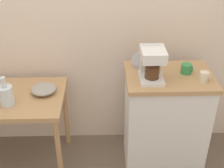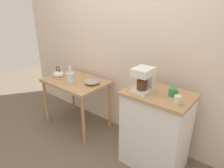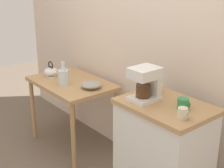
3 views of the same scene
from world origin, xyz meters
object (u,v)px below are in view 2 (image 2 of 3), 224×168
Objects in this scene: coffee_maker at (144,78)px; mug_tall_green at (173,92)px; mug_small_cream at (178,100)px; bowl_stoneware at (92,82)px; glass_carafe_vase at (71,77)px; teakettle at (59,74)px; table_clock at (146,79)px.

coffee_maker reaches higher than mug_tall_green.
mug_small_cream is 0.87× the size of mug_tall_green.
glass_carafe_vase is at bearing -147.95° from bowl_stoneware.
mug_tall_green is at bearing 5.58° from glass_carafe_vase.
coffee_maker is at bearing 2.84° from glass_carafe_vase.
coffee_maker reaches higher than teakettle.
mug_small_cream is (1.84, -0.02, 0.17)m from teakettle.
glass_carafe_vase reaches higher than teakettle.
glass_carafe_vase is at bearing -179.73° from mug_small_cream.
teakettle is at bearing 174.37° from glass_carafe_vase.
coffee_maker is 2.00× the size of table_clock.
mug_tall_green is (1.16, -0.02, 0.19)m from bowl_stoneware.
mug_tall_green is (1.42, 0.14, 0.14)m from glass_carafe_vase.
teakettle is 0.71× the size of coffee_maker.
mug_small_cream is (1.52, 0.01, 0.14)m from glass_carafe_vase.
bowl_stoneware is 1.60× the size of table_clock.
mug_small_cream is at bearing -0.75° from teakettle.
mug_tall_green is (1.73, 0.11, 0.17)m from teakettle.
glass_carafe_vase reaches higher than bowl_stoneware.
coffee_maker reaches higher than mug_small_cream.
mug_small_cream is at bearing 0.27° from glass_carafe_vase.
teakettle is at bearing -176.45° from mug_tall_green.
teakettle reaches higher than bowl_stoneware.
coffee_maker is at bearing -67.75° from table_clock.
glass_carafe_vase is at bearing -174.42° from mug_tall_green.
mug_tall_green is (0.29, 0.08, -0.10)m from coffee_maker.
glass_carafe_vase is 0.93× the size of coffee_maker.
bowl_stoneware is 2.28× the size of mug_tall_green.
bowl_stoneware is 0.92m from coffee_maker.
mug_small_cream reaches higher than glass_carafe_vase.
table_clock is (-0.08, 0.19, -0.08)m from coffee_maker.
coffee_maker is at bearing -164.29° from mug_tall_green.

